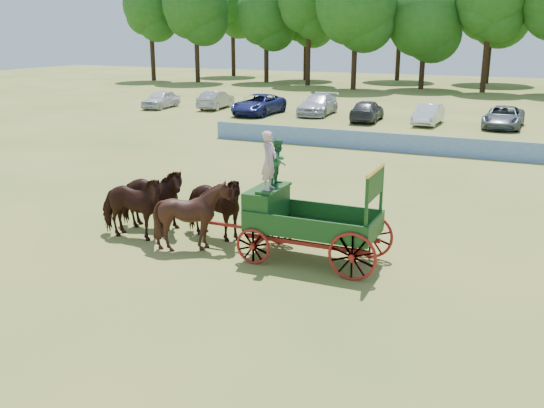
{
  "coord_description": "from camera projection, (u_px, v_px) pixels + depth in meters",
  "views": [
    {
      "loc": [
        4.7,
        -15.63,
        6.66
      ],
      "look_at": [
        -2.83,
        1.34,
        1.3
      ],
      "focal_mm": 40.0,
      "sensor_mm": 36.0,
      "label": 1
    }
  ],
  "objects": [
    {
      "name": "horse_lead_right",
      "position": [
        151.0,
        199.0,
        20.68
      ],
      "size": [
        2.78,
        1.62,
        2.21
      ],
      "primitive_type": "imported",
      "rotation": [
        0.0,
        0.0,
        1.74
      ],
      "color": "black",
      "rests_on": "ground"
    },
    {
      "name": "ground",
      "position": [
        343.0,
        270.0,
        17.41
      ],
      "size": [
        160.0,
        160.0,
        0.0
      ],
      "primitive_type": "plane",
      "color": "#9F8948",
      "rests_on": "ground"
    },
    {
      "name": "horse_wheel_left",
      "position": [
        195.0,
        216.0,
        18.77
      ],
      "size": [
        2.36,
        2.2,
        2.21
      ],
      "primitive_type": "imported",
      "rotation": [
        0.0,
        0.0,
        1.34
      ],
      "color": "black",
      "rests_on": "ground"
    },
    {
      "name": "horse_lead_left",
      "position": [
        131.0,
        207.0,
        19.71
      ],
      "size": [
        2.67,
        1.33,
        2.21
      ],
      "primitive_type": "imported",
      "rotation": [
        0.0,
        0.0,
        1.62
      ],
      "color": "black",
      "rests_on": "ground"
    },
    {
      "name": "horse_wheel_right",
      "position": [
        212.0,
        207.0,
        19.74
      ],
      "size": [
        2.76,
        1.57,
        2.21
      ],
      "primitive_type": "imported",
      "rotation": [
        0.0,
        0.0,
        1.42
      ],
      "color": "black",
      "rests_on": "ground"
    },
    {
      "name": "treeline",
      "position": [
        460.0,
        3.0,
        69.66
      ],
      "size": [
        86.51,
        24.39,
        15.68
      ],
      "color": "#382314",
      "rests_on": "ground"
    },
    {
      "name": "farm_dray",
      "position": [
        290.0,
        206.0,
        17.96
      ],
      "size": [
        6.0,
        2.0,
        3.87
      ],
      "color": "maroon",
      "rests_on": "ground"
    },
    {
      "name": "sponsor_banner",
      "position": [
        424.0,
        145.0,
        33.46
      ],
      "size": [
        26.0,
        0.08,
        1.05
      ],
      "primitive_type": "cube",
      "color": "#1F52A9",
      "rests_on": "ground"
    },
    {
      "name": "parked_cars",
      "position": [
        460.0,
        114.0,
        43.67
      ],
      "size": [
        55.68,
        7.68,
        1.63
      ],
      "color": "silver",
      "rests_on": "ground"
    }
  ]
}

